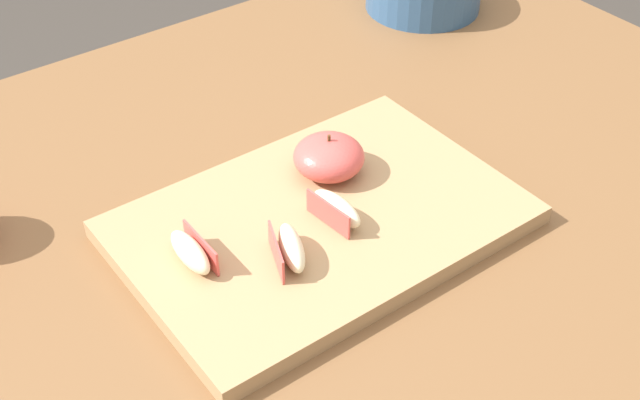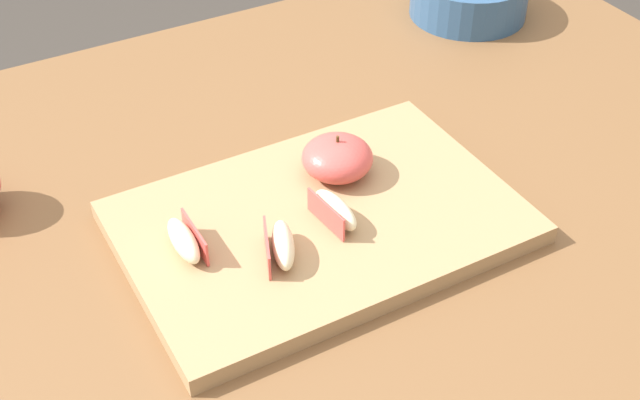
% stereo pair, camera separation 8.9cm
% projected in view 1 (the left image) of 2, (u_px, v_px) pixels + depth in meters
% --- Properties ---
extents(dining_table, '(1.45, 0.88, 0.76)m').
position_uv_depth(dining_table, '(242.00, 283.00, 0.99)').
color(dining_table, brown).
rests_on(dining_table, ground_plane).
extents(cutting_board, '(0.42, 0.28, 0.02)m').
position_uv_depth(cutting_board, '(320.00, 222.00, 0.91)').
color(cutting_board, '#A37F56').
rests_on(cutting_board, dining_table).
extents(apple_half_skin_up, '(0.08, 0.08, 0.05)m').
position_uv_depth(apple_half_skin_up, '(329.00, 157.00, 0.95)').
color(apple_half_skin_up, '#D14C47').
rests_on(apple_half_skin_up, cutting_board).
extents(apple_wedge_front, '(0.03, 0.07, 0.03)m').
position_uv_depth(apple_wedge_front, '(336.00, 209.00, 0.89)').
color(apple_wedge_front, beige).
rests_on(apple_wedge_front, cutting_board).
extents(apple_wedge_left, '(0.02, 0.07, 0.03)m').
position_uv_depth(apple_wedge_left, '(191.00, 252.00, 0.83)').
color(apple_wedge_left, beige).
rests_on(apple_wedge_left, cutting_board).
extents(apple_wedge_middle, '(0.05, 0.07, 0.03)m').
position_uv_depth(apple_wedge_middle, '(287.00, 250.00, 0.84)').
color(apple_wedge_middle, beige).
rests_on(apple_wedge_middle, cutting_board).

